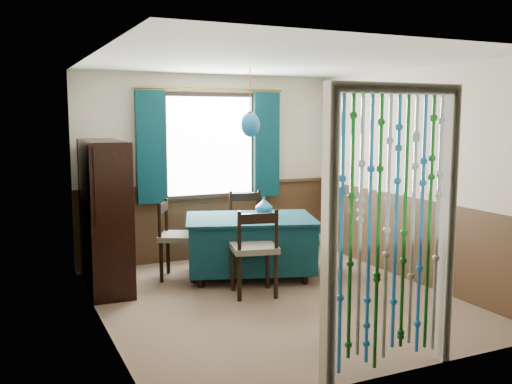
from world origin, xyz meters
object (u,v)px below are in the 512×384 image
sideboard (105,237)px  bowl_shelf (114,188)px  chair_right (323,240)px  vase_sideboard (104,203)px  dining_table (250,242)px  chair_far (248,225)px  chair_left (177,237)px  chair_near (255,249)px  vase_table (264,207)px  pendant_lamp (250,125)px

sideboard → bowl_shelf: 0.67m
chair_right → vase_sideboard: 2.67m
dining_table → chair_far: bearing=87.5°
chair_far → bowl_shelf: 2.07m
chair_left → chair_right: size_ratio=1.13×
vase_sideboard → bowl_shelf: bearing=-90.0°
chair_far → bowl_shelf: size_ratio=4.81×
bowl_shelf → chair_near: bearing=-27.1°
chair_near → vase_table: 0.95m
chair_right → dining_table: bearing=99.1°
dining_table → sideboard: (-1.67, 0.32, 0.16)m
dining_table → bowl_shelf: bearing=-161.5°
dining_table → vase_table: (0.22, 0.07, 0.41)m
chair_right → vase_sideboard: bearing=98.8°
pendant_lamp → bowl_shelf: bearing=179.7°
dining_table → chair_left: (-0.82, 0.33, 0.07)m
chair_far → pendant_lamp: (-0.25, -0.63, 1.34)m
chair_right → sideboard: (-2.50, 0.65, 0.14)m
dining_table → sideboard: bearing=-172.1°
chair_near → sideboard: bearing=156.5°
bowl_shelf → dining_table: bearing=-0.3°
chair_near → pendant_lamp: size_ratio=1.21×
chair_far → bowl_shelf: bowl_shelf is taller
chair_far → chair_left: 1.11m
chair_far → vase_table: bearing=97.9°
chair_left → vase_sideboard: size_ratio=5.81×
chair_far → chair_left: bearing=26.9°
dining_table → sideboard: 1.71m
chair_far → vase_table: chair_far is taller
chair_near → chair_left: size_ratio=1.02×
chair_near → bowl_shelf: bearing=164.8°
chair_left → sideboard: sideboard is taller
chair_far → sideboard: 1.95m
sideboard → pendant_lamp: bearing=-8.5°
chair_left → chair_far: bearing=133.8°
chair_near → vase_table: (0.48, 0.76, 0.32)m
chair_far → vase_table: (-0.03, -0.56, 0.33)m
chair_left → bowl_shelf: bowl_shelf is taller
chair_near → chair_far: 1.41m
chair_right → pendant_lamp: pendant_lamp is taller
dining_table → chair_right: size_ratio=2.13×
chair_right → pendant_lamp: bearing=99.1°
chair_near → vase_sideboard: bearing=147.4°
chair_left → vase_sideboard: bearing=-84.6°
pendant_lamp → sideboard: bearing=169.1°
dining_table → chair_far: chair_far is taller
chair_left → pendant_lamp: pendant_lamp is taller
chair_right → sideboard: sideboard is taller
chair_near → chair_right: size_ratio=1.15×
chair_near → vase_sideboard: size_ratio=5.95×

